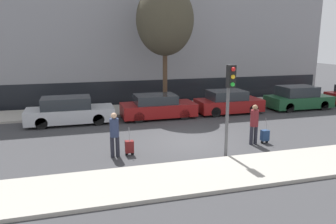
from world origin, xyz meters
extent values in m
plane|color=#38383A|center=(0.00, 0.00, 0.00)|extent=(80.00, 80.00, 0.00)
cube|color=#A39E93|center=(0.00, -3.75, 0.06)|extent=(28.00, 2.50, 0.12)
cube|color=#A39E93|center=(0.00, 7.00, 0.06)|extent=(28.00, 3.00, 0.12)
cube|color=gray|center=(0.00, 10.94, 5.79)|extent=(28.00, 3.48, 11.58)
cube|color=black|center=(0.00, 9.18, 0.80)|extent=(27.44, 0.06, 1.60)
cube|color=#B7BABF|center=(-5.11, 4.62, 0.49)|extent=(4.48, 1.72, 0.70)
cube|color=#23282D|center=(-5.29, 4.62, 1.14)|extent=(2.47, 1.51, 0.59)
cylinder|color=black|center=(-3.72, 3.85, 0.30)|extent=(0.60, 0.18, 0.60)
cylinder|color=black|center=(-3.72, 5.39, 0.30)|extent=(0.60, 0.18, 0.60)
cylinder|color=black|center=(-6.50, 3.85, 0.30)|extent=(0.60, 0.18, 0.60)
cylinder|color=black|center=(-6.50, 5.39, 0.30)|extent=(0.60, 0.18, 0.60)
cube|color=maroon|center=(-0.33, 4.61, 0.49)|extent=(4.14, 1.85, 0.70)
cube|color=#23282D|center=(-0.50, 4.61, 1.09)|extent=(2.28, 1.62, 0.49)
cylinder|color=black|center=(0.95, 3.78, 0.30)|extent=(0.60, 0.18, 0.60)
cylinder|color=black|center=(0.95, 5.45, 0.30)|extent=(0.60, 0.18, 0.60)
cylinder|color=black|center=(-1.62, 3.78, 0.30)|extent=(0.60, 0.18, 0.60)
cylinder|color=black|center=(-1.62, 5.45, 0.30)|extent=(0.60, 0.18, 0.60)
cube|color=maroon|center=(4.07, 4.67, 0.49)|extent=(3.91, 1.79, 0.70)
cube|color=#23282D|center=(3.92, 4.67, 1.11)|extent=(2.15, 1.58, 0.54)
cylinder|color=black|center=(5.29, 3.86, 0.30)|extent=(0.60, 0.18, 0.60)
cylinder|color=black|center=(5.29, 5.47, 0.30)|extent=(0.60, 0.18, 0.60)
cylinder|color=black|center=(2.86, 3.86, 0.30)|extent=(0.60, 0.18, 0.60)
cylinder|color=black|center=(2.86, 5.47, 0.30)|extent=(0.60, 0.18, 0.60)
cube|color=#194728|center=(8.94, 4.56, 0.49)|extent=(4.06, 1.83, 0.70)
cube|color=#23282D|center=(8.78, 4.56, 1.16)|extent=(2.23, 1.61, 0.63)
cylinder|color=black|center=(10.20, 3.74, 0.30)|extent=(0.60, 0.18, 0.60)
cylinder|color=black|center=(10.20, 5.39, 0.30)|extent=(0.60, 0.18, 0.60)
cylinder|color=black|center=(7.68, 3.74, 0.30)|extent=(0.60, 0.18, 0.60)
cylinder|color=black|center=(7.68, 5.39, 0.30)|extent=(0.60, 0.18, 0.60)
cylinder|color=black|center=(12.50, 5.52, 0.30)|extent=(0.60, 0.18, 0.60)
cylinder|color=#23232D|center=(-3.38, -1.08, 0.40)|extent=(0.15, 0.15, 0.80)
cylinder|color=#23232D|center=(-3.58, -1.09, 0.40)|extent=(0.15, 0.15, 0.80)
cylinder|color=#283351|center=(-3.48, -1.08, 1.14)|extent=(0.34, 0.34, 0.69)
sphere|color=tan|center=(-3.48, -1.08, 1.60)|extent=(0.23, 0.23, 0.23)
cube|color=maroon|center=(-2.93, -1.07, 0.35)|extent=(0.32, 0.24, 0.46)
cylinder|color=black|center=(-3.04, -1.07, 0.06)|extent=(0.12, 0.03, 0.12)
cylinder|color=black|center=(-2.82, -1.07, 0.06)|extent=(0.12, 0.03, 0.12)
cylinder|color=gray|center=(-2.93, -1.15, 0.85)|extent=(0.02, 0.19, 0.53)
cylinder|color=#23232D|center=(2.45, -1.17, 0.40)|extent=(0.15, 0.15, 0.80)
cylinder|color=#23232D|center=(2.25, -1.17, 0.40)|extent=(0.15, 0.15, 0.80)
cylinder|color=maroon|center=(2.35, -1.17, 1.14)|extent=(0.34, 0.34, 0.69)
sphere|color=#936B4C|center=(2.35, -1.17, 1.60)|extent=(0.23, 0.23, 0.23)
cube|color=navy|center=(2.90, -1.17, 0.35)|extent=(0.32, 0.24, 0.46)
cylinder|color=black|center=(2.78, -1.17, 0.06)|extent=(0.12, 0.03, 0.12)
cylinder|color=black|center=(3.01, -1.17, 0.06)|extent=(0.12, 0.03, 0.12)
cylinder|color=gray|center=(2.90, -1.25, 0.85)|extent=(0.02, 0.19, 0.53)
cylinder|color=#515154|center=(0.55, -2.25, 1.74)|extent=(0.12, 0.12, 3.48)
cube|color=black|center=(0.55, -2.43, 3.08)|extent=(0.28, 0.24, 0.80)
sphere|color=red|center=(0.55, -2.58, 3.35)|extent=(0.15, 0.15, 0.15)
sphere|color=gold|center=(0.55, -2.58, 3.08)|extent=(0.15, 0.15, 0.15)
sphere|color=green|center=(0.55, -2.58, 2.81)|extent=(0.15, 0.15, 0.15)
torus|color=black|center=(6.03, 7.17, 0.48)|extent=(0.72, 0.06, 0.72)
torus|color=black|center=(4.98, 7.17, 0.48)|extent=(0.72, 0.06, 0.72)
cylinder|color=black|center=(5.50, 7.17, 0.68)|extent=(1.00, 0.05, 0.05)
cylinder|color=black|center=(5.31, 7.17, 0.88)|extent=(0.04, 0.04, 0.40)
cylinder|color=#4C3826|center=(0.55, 6.33, 2.02)|extent=(0.28, 0.28, 3.80)
ellipsoid|color=#423D2D|center=(0.55, 6.33, 5.48)|extent=(3.42, 3.42, 4.18)
camera|label=1|loc=(-4.79, -12.95, 4.35)|focal=35.00mm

